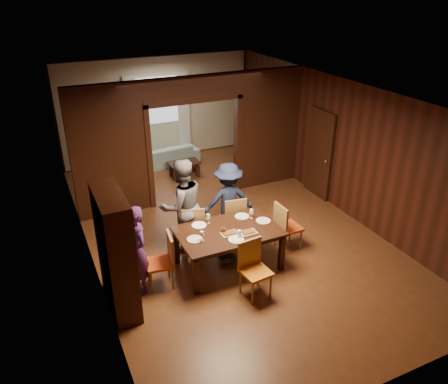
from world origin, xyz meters
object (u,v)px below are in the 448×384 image
coffee_table (184,169)px  chair_far_l (193,227)px  chair_far_r (233,217)px  chair_near (256,271)px  person_grey (182,206)px  hutch (116,252)px  sofa (164,155)px  chair_left (159,262)px  person_navy (228,200)px  chair_right (289,226)px  person_purple (136,251)px  dining_table (228,248)px

coffee_table → chair_far_l: 3.52m
chair_far_r → chair_near: size_ratio=1.00×
coffee_table → chair_near: size_ratio=0.82×
person_grey → hutch: (-1.48, -1.12, 0.07)m
sofa → chair_near: (-0.38, -6.06, 0.20)m
chair_left → person_navy: bearing=127.4°
person_grey → coffee_table: (1.22, 3.25, -0.73)m
person_navy → chair_right: person_navy is taller
chair_near → hutch: size_ratio=0.48×
chair_far_l → chair_right: bearing=172.1°
person_purple → hutch: (-0.36, -0.24, 0.22)m
sofa → dining_table: 5.16m
coffee_table → chair_near: chair_near is taller
coffee_table → hutch: bearing=-121.7°
person_navy → dining_table: size_ratio=0.87×
sofa → coffee_table: bearing=97.8°
chair_left → dining_table: bearing=98.5°
chair_left → chair_right: (2.61, 0.08, 0.00)m
chair_left → sofa: bearing=169.0°
chair_left → person_grey: bearing=148.3°
person_purple → hutch: hutch is taller
dining_table → coffee_table: bearing=80.7°
person_grey → chair_near: bearing=102.1°
dining_table → chair_far_l: (-0.37, 0.81, 0.10)m
person_grey → chair_far_r: size_ratio=1.92×
person_navy → chair_left: 2.05m
chair_near → chair_far_l: bearing=97.9°
chair_left → person_purple: bearing=-90.4°
person_purple → sofa: 5.54m
chair_left → chair_near: 1.63m
person_grey → person_navy: size_ratio=1.18×
chair_far_l → person_grey: bearing=-13.6°
person_purple → person_grey: bearing=115.1°
chair_right → chair_near: bearing=126.3°
chair_far_l → chair_near: same height
person_navy → chair_right: size_ratio=1.63×
dining_table → chair_far_l: bearing=114.7°
chair_left → chair_far_r: size_ratio=1.00×
person_navy → person_purple: bearing=34.2°
chair_right → chair_left: bearing=89.9°
chair_right → chair_near: same height
chair_left → chair_right: size_ratio=1.00×
sofa → coffee_table: size_ratio=2.40×
dining_table → chair_far_r: 0.96m
sofa → coffee_table: (0.24, -0.98, -0.08)m
chair_left → coffee_table: bearing=162.3°
chair_right → chair_far_r: same height
coffee_table → hutch: size_ratio=0.40×
coffee_table → chair_far_r: bearing=-93.4°
sofa → chair_near: chair_near is taller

